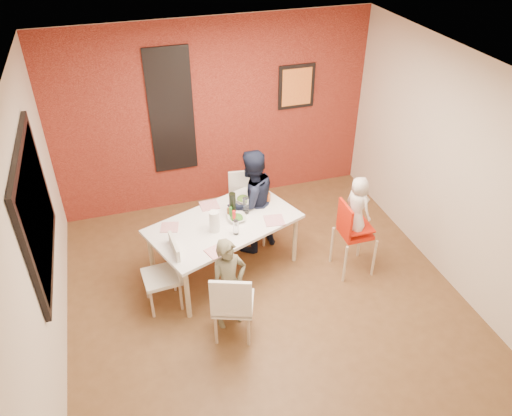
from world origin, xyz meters
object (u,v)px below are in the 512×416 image
object	(u,v)px
child_near	(229,284)
toddler	(358,206)
dining_table	(224,227)
chair_left	(168,270)
wine_bottle	(232,204)
high_chair	(352,231)
chair_far	(247,203)
child_far	(251,202)
chair_near	(232,304)
paper_towel_roll	(214,221)

from	to	relation	value
child_near	toddler	distance (m)	1.77
dining_table	chair_left	size ratio (longest dim) A/B	2.27
chair_left	wine_bottle	xyz separation A→B (m)	(0.90, 0.50, 0.39)
high_chair	child_near	world-z (taller)	child_near
chair_far	child_far	size ratio (longest dim) A/B	0.67
chair_near	child_near	xyz separation A→B (m)	(0.03, 0.24, 0.05)
chair_near	high_chair	distance (m)	1.80
paper_towel_roll	wine_bottle	bearing A→B (deg)	41.61
child_near	paper_towel_roll	world-z (taller)	child_near
child_near	toddler	bearing A→B (deg)	-0.42
chair_near	chair_left	world-z (taller)	chair_near
child_far	high_chair	bearing A→B (deg)	120.80
chair_far	high_chair	world-z (taller)	high_chair
wine_bottle	paper_towel_roll	xyz separation A→B (m)	(-0.28, -0.25, -0.02)
chair_left	child_near	distance (m)	0.77
chair_left	child_near	world-z (taller)	child_near
chair_near	chair_left	distance (m)	0.92
paper_towel_roll	child_near	bearing A→B (deg)	-92.67
dining_table	chair_near	xyz separation A→B (m)	(-0.20, -1.11, -0.15)
chair_far	chair_left	xyz separation A→B (m)	(-1.22, -0.96, -0.05)
chair_near	wine_bottle	bearing A→B (deg)	-85.32
chair_near	chair_left	xyz separation A→B (m)	(-0.55, 0.74, -0.02)
child_near	child_far	world-z (taller)	child_far
high_chair	toddler	bearing A→B (deg)	-90.47
chair_near	child_far	size ratio (longest dim) A/B	0.64
chair_near	chair_left	bearing A→B (deg)	-32.87
chair_left	paper_towel_roll	bearing A→B (deg)	107.77
wine_bottle	toddler	bearing A→B (deg)	-23.28
chair_far	toddler	xyz separation A→B (m)	(1.04, -1.05, 0.42)
paper_towel_roll	toddler	bearing A→B (deg)	-11.45
child_near	paper_towel_roll	size ratio (longest dim) A/B	4.25
high_chair	toddler	distance (m)	0.36
child_far	paper_towel_roll	distance (m)	0.77
toddler	wine_bottle	bearing A→B (deg)	49.31
chair_near	toddler	xyz separation A→B (m)	(1.70, 0.65, 0.45)
chair_far	toddler	world-z (taller)	toddler
wine_bottle	paper_towel_roll	world-z (taller)	wine_bottle
high_chair	toddler	size ratio (longest dim) A/B	1.34
child_near	child_far	xyz separation A→B (m)	(0.62, 1.22, 0.15)
dining_table	child_far	size ratio (longest dim) A/B	1.39
toddler	chair_far	bearing A→B (deg)	27.36
child_far	toddler	size ratio (longest dim) A/B	1.92
dining_table	wine_bottle	bearing A→B (deg)	41.01
toddler	chair_left	bearing A→B (deg)	70.39
high_chair	paper_towel_roll	distance (m)	1.67
chair_near	chair_far	world-z (taller)	chair_far
chair_far	high_chair	bearing A→B (deg)	-38.54
chair_far	child_far	distance (m)	0.30
child_far	toddler	distance (m)	1.35
dining_table	chair_left	bearing A→B (deg)	-153.82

